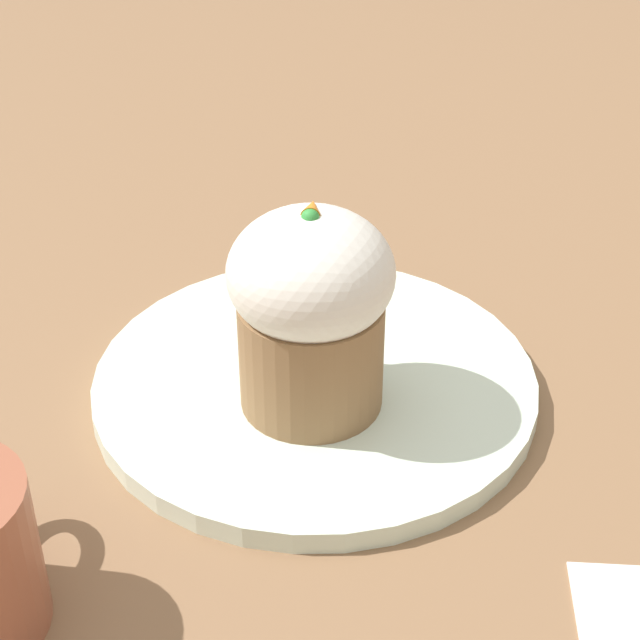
{
  "coord_description": "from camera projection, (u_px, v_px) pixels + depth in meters",
  "views": [
    {
      "loc": [
        -0.47,
        -0.04,
        0.37
      ],
      "look_at": [
        -0.02,
        -0.0,
        0.06
      ],
      "focal_mm": 60.0,
      "sensor_mm": 36.0,
      "label": 1
    }
  ],
  "objects": [
    {
      "name": "spoon",
      "position": [
        344.0,
        356.0,
        0.6
      ],
      "size": [
        0.12,
        0.05,
        0.01
      ],
      "color": "#B7B7BC",
      "rests_on": "dessert_plate"
    },
    {
      "name": "carrot_cake",
      "position": [
        320.0,
        309.0,
        0.54
      ],
      "size": [
        0.09,
        0.09,
        0.12
      ],
      "color": "olive",
      "rests_on": "dessert_plate"
    },
    {
      "name": "dessert_plate",
      "position": [
        315.0,
        384.0,
        0.6
      ],
      "size": [
        0.25,
        0.25,
        0.01
      ],
      "color": "silver",
      "rests_on": "ground_plane"
    },
    {
      "name": "ground_plane",
      "position": [
        315.0,
        393.0,
        0.6
      ],
      "size": [
        4.0,
        4.0,
        0.0
      ],
      "primitive_type": "plane",
      "color": "#846042"
    }
  ]
}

